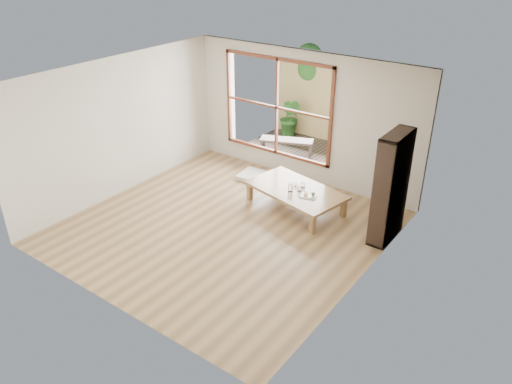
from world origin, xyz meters
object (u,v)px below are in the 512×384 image
(bookshelf, at_px, (391,188))
(food_tray, at_px, (309,195))
(low_table, at_px, (296,191))
(garden_bench, at_px, (287,142))

(bookshelf, xyz_separation_m, food_tray, (-1.38, -0.15, -0.51))
(low_table, bearing_deg, garden_bench, 138.68)
(low_table, distance_m, food_tray, 0.38)
(food_tray, height_order, garden_bench, food_tray)
(food_tray, bearing_deg, garden_bench, 116.80)
(low_table, distance_m, bookshelf, 1.83)
(low_table, xyz_separation_m, food_tray, (0.35, -0.11, 0.07))
(bookshelf, relative_size, food_tray, 5.57)
(food_tray, bearing_deg, bookshelf, -8.30)
(food_tray, distance_m, garden_bench, 2.72)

